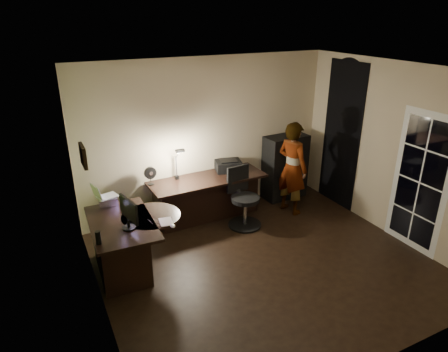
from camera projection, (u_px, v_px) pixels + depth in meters
name	position (u px, v px, depth m)	size (l,w,h in m)	color
floor	(266.00, 264.00, 5.73)	(4.50, 4.00, 0.01)	black
ceiling	(275.00, 71.00, 4.70)	(4.50, 4.00, 0.01)	silver
wall_back	(207.00, 137.00, 6.87)	(4.50, 0.01, 2.70)	#C7B593
wall_front	(391.00, 254.00, 3.56)	(4.50, 0.01, 2.70)	#C7B593
wall_left	(92.00, 213.00, 4.29)	(0.01, 4.00, 2.70)	#C7B593
wall_right	(394.00, 152.00, 6.14)	(0.01, 4.00, 2.70)	#C7B593
green_wall_overlay	(94.00, 212.00, 4.30)	(0.00, 4.00, 2.70)	#475E25
arched_doorway	(341.00, 136.00, 7.11)	(0.01, 0.90, 2.60)	black
french_door	(420.00, 183.00, 5.79)	(0.02, 0.92, 2.10)	white
framed_picture	(83.00, 156.00, 4.48)	(0.04, 0.30, 0.25)	black
desk_left	(124.00, 246.00, 5.45)	(0.81, 1.32, 0.76)	black
desk_right	(208.00, 198.00, 6.87)	(1.99, 0.70, 0.75)	black
cabinet	(285.00, 167.00, 7.59)	(0.82, 0.41, 1.22)	black
laptop_stand	(108.00, 201.00, 5.76)	(0.26, 0.22, 0.11)	silver
laptop	(107.00, 190.00, 5.70)	(0.30, 0.28, 0.21)	silver
monitor	(128.00, 218.00, 5.09)	(0.09, 0.45, 0.29)	black
mouse	(173.00, 226.00, 5.15)	(0.06, 0.09, 0.04)	silver
phone	(134.00, 211.00, 5.56)	(0.06, 0.13, 0.01)	black
pen	(150.00, 222.00, 5.28)	(0.01, 0.15, 0.01)	black
speaker	(98.00, 238.00, 4.76)	(0.07, 0.07, 0.17)	black
notepad	(166.00, 222.00, 5.28)	(0.17, 0.23, 0.01)	silver
desk_fan	(150.00, 176.00, 6.43)	(0.20, 0.11, 0.31)	black
headphones	(243.00, 167.00, 7.06)	(0.21, 0.09, 0.10)	#28588A
printer	(228.00, 165.00, 7.02)	(0.44, 0.35, 0.20)	black
desk_lamp	(176.00, 162.00, 6.58)	(0.15, 0.28, 0.62)	black
office_chair	(245.00, 199.00, 6.56)	(0.56, 0.56, 1.00)	black
person	(292.00, 168.00, 6.94)	(0.59, 0.39, 1.65)	#D8A88C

